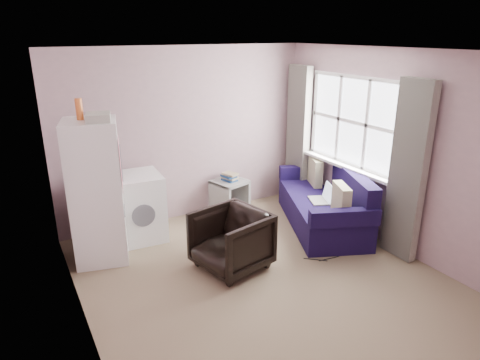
# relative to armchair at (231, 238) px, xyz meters

# --- Properties ---
(room) EXTENTS (3.84, 4.24, 2.54)m
(room) POSITION_rel_armchair_xyz_m (0.21, -0.38, 0.86)
(room) COLOR #836E55
(room) RESTS_ON ground
(armchair) EXTENTS (0.86, 0.89, 0.78)m
(armchair) POSITION_rel_armchair_xyz_m (0.00, 0.00, 0.00)
(armchair) COLOR black
(armchair) RESTS_ON ground
(fridge) EXTENTS (0.73, 0.72, 1.98)m
(fridge) POSITION_rel_armchair_xyz_m (-1.28, 0.98, 0.49)
(fridge) COLOR white
(fridge) RESTS_ON ground
(washing_machine) EXTENTS (0.68, 0.68, 0.90)m
(washing_machine) POSITION_rel_armchair_xyz_m (-0.72, 1.30, 0.08)
(washing_machine) COLOR white
(washing_machine) RESTS_ON ground
(side_table) EXTENTS (0.57, 0.57, 0.63)m
(side_table) POSITION_rel_armchair_xyz_m (0.78, 1.49, -0.09)
(side_table) COLOR gray
(side_table) RESTS_ON ground
(sofa) EXTENTS (1.57, 2.13, 0.87)m
(sofa) POSITION_rel_armchair_xyz_m (1.76, 0.38, -0.07)
(sofa) COLOR #150C39
(sofa) RESTS_ON ground
(window_dressing) EXTENTS (0.17, 2.62, 2.18)m
(window_dressing) POSITION_rel_armchair_xyz_m (1.98, 0.31, 0.72)
(window_dressing) COLOR white
(window_dressing) RESTS_ON ground
(floor_cables) EXTENTS (0.42, 0.20, 0.01)m
(floor_cables) POSITION_rel_armchair_xyz_m (1.07, -0.40, -0.38)
(floor_cables) COLOR black
(floor_cables) RESTS_ON ground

